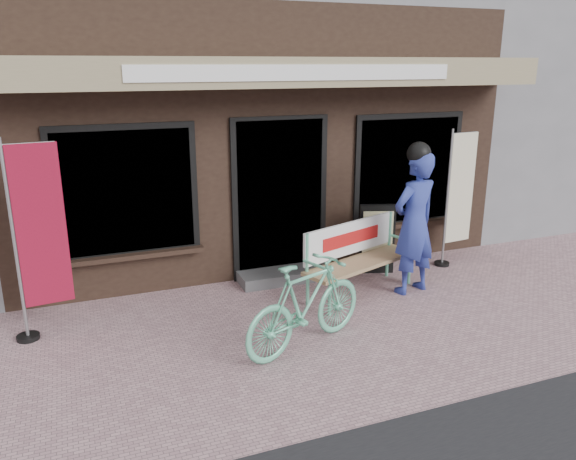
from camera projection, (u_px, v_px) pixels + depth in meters
name	position (u px, v px, depth m)	size (l,w,h in m)	color
ground	(344.00, 335.00, 6.13)	(70.00, 70.00, 0.00)	#AB8389
storefront	(219.00, 55.00, 9.70)	(7.00, 6.77, 6.00)	black
neighbor_right_near	(565.00, 66.00, 13.21)	(10.00, 7.00, 5.60)	slate
bench	(357.00, 252.00, 7.15)	(1.74, 0.97, 0.92)	#61BE97
person	(414.00, 220.00, 7.06)	(0.75, 0.59, 1.95)	navy
bicycle	(306.00, 304.00, 5.75)	(0.45, 1.60, 0.96)	#61BE97
nobori_red	(37.00, 237.00, 5.82)	(0.64, 0.26, 2.17)	gray
nobori_cream	(458.00, 196.00, 8.06)	(0.59, 0.24, 1.99)	gray
menu_stand	(377.00, 238.00, 7.83)	(0.50, 0.25, 0.99)	black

